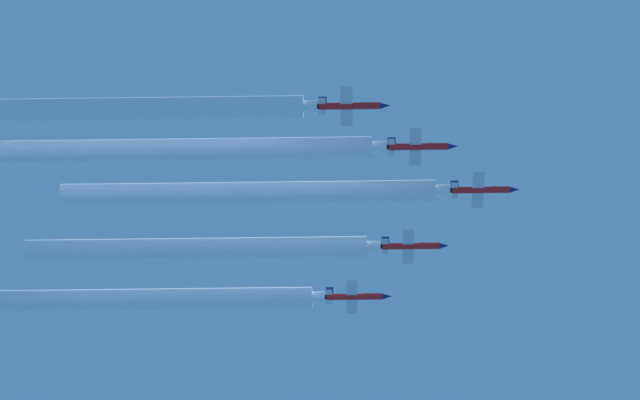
{
  "coord_description": "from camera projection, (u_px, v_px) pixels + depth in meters",
  "views": [
    {
      "loc": [
        226.27,
        -14.78,
        2.09
      ],
      "look_at": [
        0.37,
        -18.33,
        239.61
      ],
      "focal_mm": 120.68,
      "sensor_mm": 36.0,
      "label": 1
    }
  ],
  "objects": [
    {
      "name": "smoke_trail_lead",
      "position": [
        255.0,
        192.0,
        328.93
      ],
      "size": [
        3.28,
        59.71,
        3.28
      ],
      "color": "white"
    },
    {
      "name": "jet_right_wingman",
      "position": [
        420.0,
        147.0,
        321.17
      ],
      "size": [
        7.5,
        10.92,
        2.62
      ],
      "color": "red"
    },
    {
      "name": "smoke_trail_left_wingman",
      "position": [
        203.0,
        248.0,
        335.15
      ],
      "size": [
        3.28,
        55.56,
        3.28
      ],
      "color": "white"
    },
    {
      "name": "smoke_trail_right_wingman",
      "position": [
        194.0,
        149.0,
        321.52
      ],
      "size": [
        3.28,
        57.88,
        3.28
      ],
      "color": "white"
    },
    {
      "name": "jet_lead",
      "position": [
        483.0,
        190.0,
        328.57
      ],
      "size": [
        7.5,
        10.92,
        2.62
      ],
      "color": "red"
    },
    {
      "name": "smoke_trail_outer_left",
      "position": [
        159.0,
        299.0,
        341.08
      ],
      "size": [
        3.28,
        52.84,
        3.28
      ],
      "color": "white"
    },
    {
      "name": "jet_outer_right",
      "position": [
        352.0,
        106.0,
        313.14
      ],
      "size": [
        7.5,
        10.92,
        2.62
      ],
      "color": "red"
    },
    {
      "name": "smoke_trail_outer_right",
      "position": [
        136.0,
        109.0,
        313.46
      ],
      "size": [
        3.28,
        52.94,
        3.28
      ],
      "color": "white"
    },
    {
      "name": "jet_left_wingman",
      "position": [
        413.0,
        246.0,
        334.82
      ],
      "size": [
        7.5,
        10.92,
        2.62
      ],
      "color": "red"
    },
    {
      "name": "jet_outer_left",
      "position": [
        356.0,
        297.0,
        340.76
      ],
      "size": [
        7.5,
        10.92,
        2.62
      ],
      "color": "red"
    }
  ]
}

